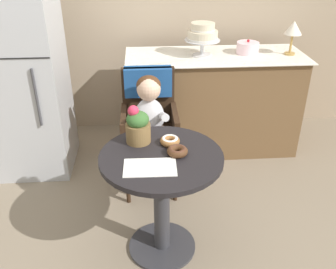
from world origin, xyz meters
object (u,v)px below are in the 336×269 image
at_px(refrigerator, 21,73).
at_px(cafe_table, 162,185).
at_px(table_lamp, 293,29).
at_px(flower_vase, 138,126).
at_px(seated_child, 149,116).
at_px(donut_front, 177,151).
at_px(tiered_cake_stand, 203,34).
at_px(donut_mid, 170,140).
at_px(wicker_chair, 149,111).
at_px(round_layer_cake, 248,48).

bearing_deg(refrigerator, cafe_table, -46.33).
bearing_deg(table_lamp, cafe_table, -133.03).
distance_m(flower_vase, table_lamp, 1.75).
distance_m(seated_child, donut_front, 0.63).
xyz_separation_m(tiered_cake_stand, refrigerator, (-1.48, -0.20, -0.23)).
relative_size(flower_vase, tiered_cake_stand, 0.80).
distance_m(donut_mid, flower_vase, 0.21).
xyz_separation_m(wicker_chair, refrigerator, (-1.00, 0.34, 0.21)).
distance_m(donut_front, refrigerator, 1.59).
height_order(wicker_chair, seated_child, seated_child).
xyz_separation_m(donut_front, tiered_cake_stand, (0.33, 1.30, 0.34)).
bearing_deg(donut_mid, donut_front, -74.78).
xyz_separation_m(donut_mid, table_lamp, (1.13, 1.15, 0.37)).
relative_size(seated_child, tiered_cake_stand, 2.42).
xyz_separation_m(flower_vase, tiered_cake_stand, (0.55, 1.13, 0.26)).
xyz_separation_m(wicker_chair, tiered_cake_stand, (0.48, 0.54, 0.44)).
xyz_separation_m(wicker_chair, donut_mid, (0.11, -0.64, 0.10)).
bearing_deg(donut_mid, cafe_table, -116.18).
distance_m(cafe_table, seated_child, 0.63).
relative_size(seated_child, round_layer_cake, 3.77).
distance_m(donut_front, donut_mid, 0.13).
bearing_deg(round_layer_cake, tiered_cake_stand, -175.66).
height_order(cafe_table, donut_mid, donut_mid).
distance_m(cafe_table, donut_mid, 0.27).
bearing_deg(round_layer_cake, wicker_chair, -147.27).
relative_size(wicker_chair, donut_front, 7.91).
distance_m(seated_child, refrigerator, 1.13).
bearing_deg(tiered_cake_stand, flower_vase, -116.09).
distance_m(cafe_table, wicker_chair, 0.78).
xyz_separation_m(flower_vase, table_lamp, (1.32, 1.11, 0.29)).
bearing_deg(cafe_table, table_lamp, 46.97).
bearing_deg(table_lamp, donut_mid, -134.42).
distance_m(flower_vase, round_layer_cake, 1.51).
relative_size(cafe_table, tiered_cake_stand, 2.40).
height_order(cafe_table, flower_vase, flower_vase).
bearing_deg(donut_front, cafe_table, 179.52).
height_order(cafe_table, seated_child, seated_child).
relative_size(wicker_chair, table_lamp, 3.35).
distance_m(donut_mid, refrigerator, 1.48).
xyz_separation_m(wicker_chair, round_layer_cake, (0.88, 0.57, 0.31)).
xyz_separation_m(seated_child, table_lamp, (1.24, 0.67, 0.44)).
xyz_separation_m(cafe_table, round_layer_cake, (0.83, 1.33, 0.44)).
xyz_separation_m(cafe_table, donut_front, (0.09, -0.00, 0.24)).
bearing_deg(refrigerator, flower_vase, -45.40).
bearing_deg(refrigerator, donut_front, -43.92).
height_order(wicker_chair, donut_front, wicker_chair).
bearing_deg(seated_child, tiered_cake_stand, 55.49).
bearing_deg(tiered_cake_stand, seated_child, -124.51).
distance_m(wicker_chair, seated_child, 0.16).
height_order(seated_child, table_lamp, table_lamp).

